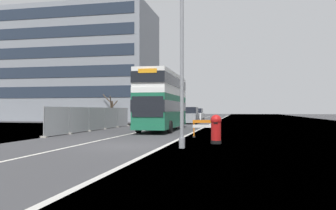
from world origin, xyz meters
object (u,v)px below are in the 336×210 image
object	(u,v)px
lamppost_foreground	(182,68)
car_oncoming_near	(191,116)
red_pillar_postbox	(216,128)
car_receding_far	(182,115)
car_receding_mid	(197,115)
double_decker_bus	(163,100)
roadworks_barrier	(205,126)

from	to	relation	value
lamppost_foreground	car_oncoming_near	size ratio (longest dim) A/B	1.88
red_pillar_postbox	car_receding_far	size ratio (longest dim) A/B	0.41
lamppost_foreground	car_receding_mid	world-z (taller)	lamppost_foreground
double_decker_bus	car_oncoming_near	distance (m)	15.30
car_receding_mid	roadworks_barrier	bearing A→B (deg)	-81.96
car_oncoming_near	car_receding_mid	bearing A→B (deg)	91.13
double_decker_bus	lamppost_foreground	bearing A→B (deg)	-73.48
car_receding_mid	red_pillar_postbox	bearing A→B (deg)	-81.27
double_decker_bus	car_receding_mid	world-z (taller)	double_decker_bus
red_pillar_postbox	car_receding_far	distance (m)	42.16
lamppost_foreground	car_receding_far	world-z (taller)	lamppost_foreground
red_pillar_postbox	car_receding_mid	bearing A→B (deg)	98.73
red_pillar_postbox	car_oncoming_near	distance (m)	26.65
lamppost_foreground	car_receding_far	distance (m)	44.47
lamppost_foreground	car_receding_far	bearing A→B (deg)	99.64
roadworks_barrier	car_receding_mid	bearing A→B (deg)	98.04
double_decker_bus	red_pillar_postbox	distance (m)	12.35
lamppost_foreground	red_pillar_postbox	distance (m)	4.19
car_oncoming_near	roadworks_barrier	bearing A→B (deg)	-79.37
red_pillar_postbox	car_receding_mid	distance (m)	34.95
car_receding_far	car_oncoming_near	bearing A→B (deg)	-76.07
roadworks_barrier	car_receding_far	world-z (taller)	car_receding_far
red_pillar_postbox	car_receding_far	bearing A→B (deg)	102.15
roadworks_barrier	car_receding_mid	distance (m)	30.64
red_pillar_postbox	car_receding_far	xyz separation A→B (m)	(-8.87, 41.22, 0.12)
car_receding_far	red_pillar_postbox	bearing A→B (deg)	-77.85
car_receding_mid	car_receding_far	world-z (taller)	car_receding_far
car_receding_mid	car_oncoming_near	bearing A→B (deg)	-88.87
roadworks_barrier	car_receding_mid	xyz separation A→B (m)	(-4.28, 30.33, 0.24)
double_decker_bus	car_oncoming_near	bearing A→B (deg)	88.85
lamppost_foreground	car_receding_mid	size ratio (longest dim) A/B	1.91
double_decker_bus	red_pillar_postbox	xyz separation A→B (m)	(5.44, -10.94, -1.82)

